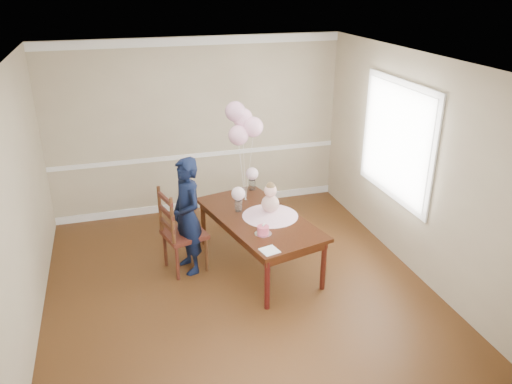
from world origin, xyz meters
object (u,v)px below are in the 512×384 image
dining_table_top (259,218)px  dining_chair_seat (184,234)px  woman (187,216)px  birthday_cake (263,230)px

dining_table_top → dining_chair_seat: bearing=155.0°
dining_table_top → dining_chair_seat: dining_table_top is taller
dining_table_top → dining_chair_seat: (-0.93, 0.19, -0.18)m
dining_table_top → woman: size_ratio=1.23×
dining_table_top → birthday_cake: (-0.08, -0.45, 0.08)m
dining_table_top → woman: woman is taller
dining_table_top → birthday_cake: 0.47m
woman → dining_chair_seat: bearing=-140.5°
woman → birthday_cake: bearing=37.7°
birthday_cake → dining_chair_seat: size_ratio=0.29×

